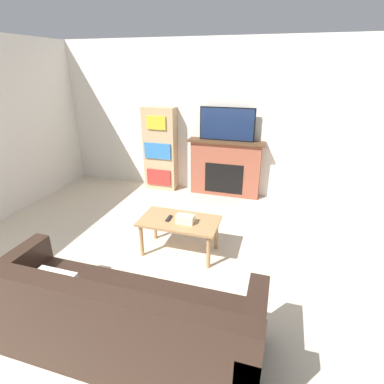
# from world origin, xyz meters

# --- Properties ---
(wall_back) EXTENTS (6.75, 0.06, 2.70)m
(wall_back) POSITION_xyz_m (0.00, 4.33, 1.35)
(wall_back) COLOR silver
(wall_back) RESTS_ON ground_plane
(fireplace) EXTENTS (1.36, 0.28, 1.04)m
(fireplace) POSITION_xyz_m (0.28, 4.19, 0.52)
(fireplace) COLOR brown
(fireplace) RESTS_ON ground_plane
(tv) EXTENTS (0.96, 0.03, 0.57)m
(tv) POSITION_xyz_m (0.28, 4.17, 1.32)
(tv) COLOR black
(tv) RESTS_ON fireplace
(couch) EXTENTS (2.36, 0.85, 0.88)m
(couch) POSITION_xyz_m (0.07, 0.64, 0.29)
(couch) COLOR black
(couch) RESTS_ON ground_plane
(coffee_table) EXTENTS (0.99, 0.55, 0.47)m
(coffee_table) POSITION_xyz_m (0.10, 2.15, 0.41)
(coffee_table) COLOR #A87A4C
(coffee_table) RESTS_ON ground_plane
(tissue_box) EXTENTS (0.22, 0.12, 0.10)m
(tissue_box) POSITION_xyz_m (0.19, 2.10, 0.52)
(tissue_box) COLOR beige
(tissue_box) RESTS_ON coffee_table
(remote_control) EXTENTS (0.04, 0.15, 0.02)m
(remote_control) POSITION_xyz_m (-0.04, 2.13, 0.48)
(remote_control) COLOR black
(remote_control) RESTS_ON coffee_table
(bookshelf) EXTENTS (0.62, 0.29, 1.57)m
(bookshelf) POSITION_xyz_m (-0.98, 4.17, 0.78)
(bookshelf) COLOR tan
(bookshelf) RESTS_ON ground_plane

